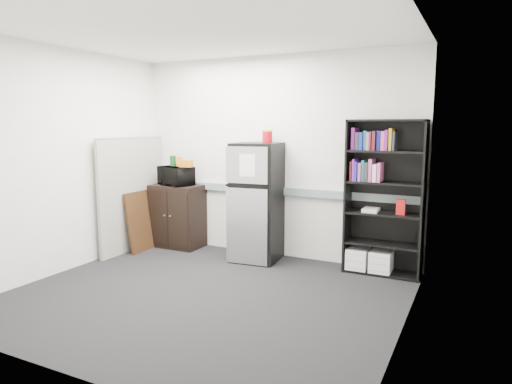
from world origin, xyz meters
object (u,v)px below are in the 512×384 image
at_px(bookshelf, 383,194).
at_px(refrigerator, 257,202).
at_px(cubicle_partition, 132,194).
at_px(microwave, 176,176).
at_px(cabinet, 177,216).

distance_m(bookshelf, refrigerator, 1.61).
distance_m(cubicle_partition, microwave, 0.66).
distance_m(cubicle_partition, cabinet, 0.72).
height_order(cubicle_partition, cabinet, cubicle_partition).
bearing_deg(bookshelf, microwave, -178.41).
distance_m(cabinet, microwave, 0.60).
height_order(microwave, refrigerator, refrigerator).
height_order(bookshelf, microwave, bookshelf).
height_order(bookshelf, cubicle_partition, bookshelf).
bearing_deg(microwave, bookshelf, 18.90).
distance_m(bookshelf, microwave, 2.94).
distance_m(microwave, refrigerator, 1.37).
bearing_deg(refrigerator, microwave, 171.85).
distance_m(bookshelf, cabinet, 2.98).
bearing_deg(bookshelf, cabinet, -178.72).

